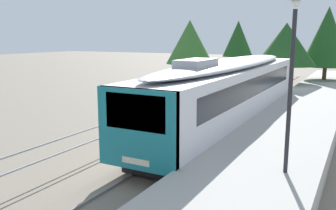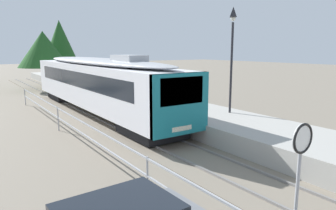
% 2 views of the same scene
% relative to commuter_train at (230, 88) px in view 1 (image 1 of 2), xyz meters
% --- Properties ---
extents(ground_plane, '(160.00, 160.00, 0.00)m').
position_rel_commuter_train_xyz_m(ground_plane, '(-3.00, -1.79, -2.14)').
color(ground_plane, slate).
extents(track_rails, '(3.20, 60.00, 0.14)m').
position_rel_commuter_train_xyz_m(track_rails, '(0.00, -1.79, -2.11)').
color(track_rails, slate).
rests_on(track_rails, ground).
extents(commuter_train, '(2.82, 18.26, 3.74)m').
position_rel_commuter_train_xyz_m(commuter_train, '(0.00, 0.00, 0.00)').
color(commuter_train, silver).
rests_on(commuter_train, track_rails).
extents(station_platform, '(3.90, 60.00, 0.90)m').
position_rel_commuter_train_xyz_m(station_platform, '(3.25, -1.79, -1.69)').
color(station_platform, '#A8A59E').
rests_on(station_platform, ground).
extents(platform_lamp_mid_platform, '(0.34, 0.34, 5.35)m').
position_rel_commuter_train_xyz_m(platform_lamp_mid_platform, '(4.24, -7.58, 2.48)').
color(platform_lamp_mid_platform, '#232328').
rests_on(platform_lamp_mid_platform, station_platform).
extents(tree_behind_carpark, '(4.73, 4.73, 6.43)m').
position_rel_commuter_train_xyz_m(tree_behind_carpark, '(-9.49, 15.52, 2.12)').
color(tree_behind_carpark, brown).
rests_on(tree_behind_carpark, ground).
extents(tree_behind_station_far, '(4.33, 4.33, 7.48)m').
position_rel_commuter_train_xyz_m(tree_behind_station_far, '(2.92, 18.35, 2.63)').
color(tree_behind_station_far, brown).
rests_on(tree_behind_station_far, ground).
extents(tree_distant_left, '(3.72, 3.72, 6.73)m').
position_rel_commuter_train_xyz_m(tree_distant_left, '(-7.78, 25.95, 2.40)').
color(tree_distant_left, brown).
rests_on(tree_distant_left, ground).
extents(tree_distant_centre, '(5.04, 5.04, 5.96)m').
position_rel_commuter_train_xyz_m(tree_distant_centre, '(0.08, 14.18, 2.01)').
color(tree_distant_centre, brown).
rests_on(tree_distant_centre, ground).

